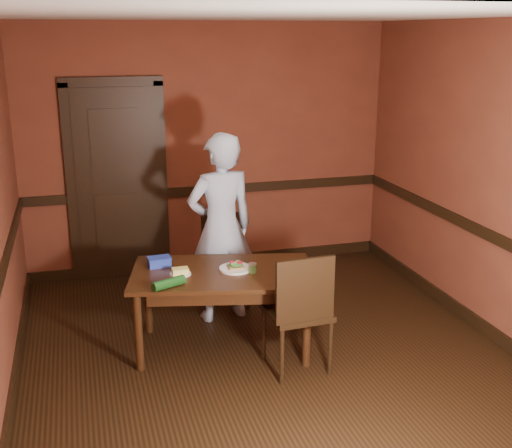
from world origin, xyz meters
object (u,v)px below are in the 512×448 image
chair_far (226,262)px  food_tub (159,262)px  person (221,228)px  sauce_jar (252,268)px  chair_near (297,309)px  dining_table (223,310)px  cheese_saucer (180,272)px  sandwich_plate (236,267)px

chair_far → food_tub: chair_far is taller
person → food_tub: (-0.61, -0.36, -0.14)m
person → sauce_jar: bearing=87.5°
chair_near → food_tub: 1.23m
dining_table → food_tub: size_ratio=7.44×
chair_near → sauce_jar: (-0.26, 0.37, 0.24)m
chair_far → cheese_saucer: 1.09m
food_tub → cheese_saucer: bearing=-63.6°
person → food_tub: bearing=20.3°
dining_table → cheese_saucer: bearing=-170.2°
chair_far → food_tub: 1.01m
chair_near → cheese_saucer: bearing=-33.8°
sauce_jar → cheese_saucer: size_ratio=0.46×
sauce_jar → cheese_saucer: (-0.57, 0.12, -0.02)m
chair_near → person: size_ratio=0.57×
dining_table → chair_far: chair_far is taller
chair_far → person: (-0.11, -0.28, 0.44)m
sauce_jar → food_tub: 0.80m
cheese_saucer → food_tub: bearing=120.1°
chair_far → sauce_jar: size_ratio=10.91×
dining_table → food_tub: (-0.48, 0.26, 0.39)m
cheese_saucer → chair_far: bearing=56.5°
chair_near → sauce_jar: bearing=-58.4°
sauce_jar → sandwich_plate: bearing=137.2°
chair_near → sandwich_plate: bearing=-55.3°
sandwich_plate → sauce_jar: sauce_jar is taller
dining_table → cheese_saucer: 0.51m
dining_table → food_tub: bearing=165.0°
dining_table → sauce_jar: 0.46m
chair_far → chair_near: bearing=-81.4°
chair_far → sauce_jar: bearing=-92.3°
dining_table → sandwich_plate: (0.11, 0.01, 0.37)m
sandwich_plate → sauce_jar: 0.16m
chair_near → dining_table: bearing=-47.3°
dining_table → food_tub: food_tub is taller
chair_near → sauce_jar: chair_near is taller
chair_far → sandwich_plate: size_ratio=3.23×
dining_table → chair_far: bearing=88.1°
chair_near → sauce_jar: size_ratio=12.37×
chair_far → person: 0.53m
sandwich_plate → food_tub: size_ratio=1.36×
chair_near → cheese_saucer: (-0.83, 0.49, 0.22)m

